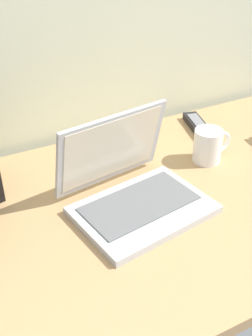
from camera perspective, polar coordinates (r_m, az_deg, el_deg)
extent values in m
cube|color=tan|center=(1.04, -1.52, -6.70)|extent=(1.60, 0.76, 0.03)
cube|color=#B2B5BA|center=(1.02, 2.30, -5.57)|extent=(0.34, 0.26, 0.02)
cube|color=slate|center=(1.03, 1.80, -4.69)|extent=(0.29, 0.18, 0.00)
cube|color=#B2B5BA|center=(1.05, -2.00, 2.62)|extent=(0.30, 0.10, 0.20)
cube|color=beige|center=(1.05, -1.82, 2.55)|extent=(0.27, 0.08, 0.17)
cylinder|color=white|center=(1.22, 10.77, 2.92)|extent=(0.08, 0.08, 0.10)
torus|color=white|center=(1.25, 12.45, 3.39)|extent=(0.07, 0.01, 0.07)
cylinder|color=brown|center=(1.20, 10.97, 4.64)|extent=(0.07, 0.07, 0.00)
cube|color=black|center=(1.40, 9.49, 5.58)|extent=(0.09, 0.17, 0.02)
cube|color=slate|center=(1.40, 9.54, 6.03)|extent=(0.06, 0.12, 0.00)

